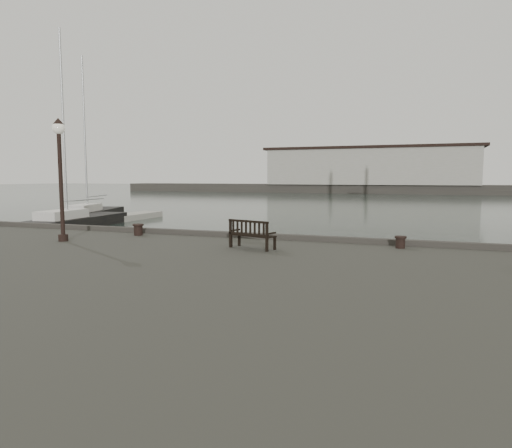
{
  "coord_description": "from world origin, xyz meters",
  "views": [
    {
      "loc": [
        4.11,
        -15.08,
        3.7
      ],
      "look_at": [
        -1.28,
        -0.5,
        2.1
      ],
      "focal_mm": 32.0,
      "sensor_mm": 36.0,
      "label": 1
    }
  ],
  "objects_px": {
    "yacht_b": "(90,217)",
    "yacht_c": "(72,225)",
    "lamp_post": "(60,163)",
    "bollard_right": "(400,242)",
    "bench": "(252,240)",
    "bollard_left": "(138,230)"
  },
  "relations": [
    {
      "from": "bench",
      "to": "bollard_right",
      "type": "relative_size",
      "value": 4.22
    },
    {
      "from": "lamp_post",
      "to": "yacht_b",
      "type": "relative_size",
      "value": 0.28
    },
    {
      "from": "bollard_left",
      "to": "lamp_post",
      "type": "bearing_deg",
      "value": -123.93
    },
    {
      "from": "yacht_b",
      "to": "yacht_c",
      "type": "xyz_separation_m",
      "value": [
        3.55,
        -6.09,
        -0.0
      ]
    },
    {
      "from": "bench",
      "to": "yacht_b",
      "type": "xyz_separation_m",
      "value": [
        -22.59,
        19.57,
        -1.58
      ]
    },
    {
      "from": "yacht_b",
      "to": "lamp_post",
      "type": "bearing_deg",
      "value": -69.94
    },
    {
      "from": "bollard_right",
      "to": "lamp_post",
      "type": "relative_size",
      "value": 0.09
    },
    {
      "from": "bollard_right",
      "to": "lamp_post",
      "type": "bearing_deg",
      "value": -167.74
    },
    {
      "from": "bench",
      "to": "bollard_right",
      "type": "bearing_deg",
      "value": 37.66
    },
    {
      "from": "bench",
      "to": "lamp_post",
      "type": "height_order",
      "value": "lamp_post"
    },
    {
      "from": "bollard_left",
      "to": "yacht_c",
      "type": "relative_size",
      "value": 0.03
    },
    {
      "from": "lamp_post",
      "to": "yacht_b",
      "type": "distance_m",
      "value": 26.14
    },
    {
      "from": "bollard_right",
      "to": "lamp_post",
      "type": "height_order",
      "value": "lamp_post"
    },
    {
      "from": "yacht_c",
      "to": "yacht_b",
      "type": "bearing_deg",
      "value": 113.78
    },
    {
      "from": "yacht_c",
      "to": "bollard_left",
      "type": "bearing_deg",
      "value": -47.04
    },
    {
      "from": "bench",
      "to": "yacht_b",
      "type": "distance_m",
      "value": 29.92
    },
    {
      "from": "bollard_right",
      "to": "yacht_c",
      "type": "xyz_separation_m",
      "value": [
        -23.22,
        11.83,
        -1.5
      ]
    },
    {
      "from": "lamp_post",
      "to": "yacht_c",
      "type": "bearing_deg",
      "value": 131.46
    },
    {
      "from": "bench",
      "to": "bollard_right",
      "type": "xyz_separation_m",
      "value": [
        4.18,
        1.64,
        -0.09
      ]
    },
    {
      "from": "bollard_left",
      "to": "bollard_right",
      "type": "bearing_deg",
      "value": 0.94
    },
    {
      "from": "bollard_left",
      "to": "bollard_right",
      "type": "xyz_separation_m",
      "value": [
        9.24,
        0.15,
        -0.03
      ]
    },
    {
      "from": "bollard_left",
      "to": "lamp_post",
      "type": "height_order",
      "value": "lamp_post"
    }
  ]
}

